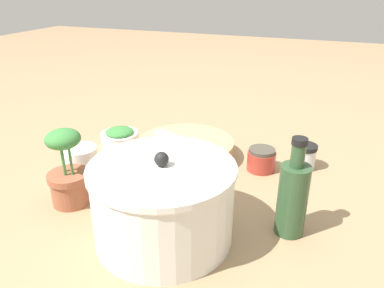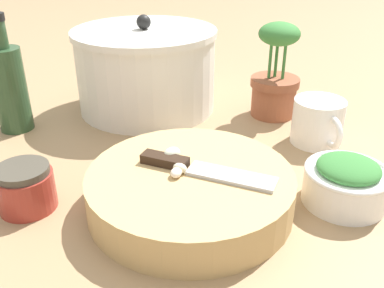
# 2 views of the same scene
# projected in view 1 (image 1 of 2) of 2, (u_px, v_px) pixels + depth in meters

# --- Properties ---
(ground_plane) EXTENTS (5.00, 5.00, 0.00)m
(ground_plane) POSITION_uv_depth(u_px,v_px,m) (187.00, 171.00, 1.03)
(ground_plane) COLOR #997A56
(cutting_board) EXTENTS (0.28, 0.28, 0.05)m
(cutting_board) POSITION_uv_depth(u_px,v_px,m) (186.00, 149.00, 1.09)
(cutting_board) COLOR tan
(cutting_board) RESTS_ON ground_plane
(chef_knife) EXTENTS (0.18, 0.09, 0.01)m
(chef_knife) POSITION_uv_depth(u_px,v_px,m) (181.00, 140.00, 1.08)
(chef_knife) COLOR black
(chef_knife) RESTS_ON cutting_board
(garlic_cloves) EXTENTS (0.04, 0.07, 0.02)m
(garlic_cloves) POSITION_uv_depth(u_px,v_px,m) (190.00, 142.00, 1.06)
(garlic_cloves) COLOR #EDE3C3
(garlic_cloves) RESTS_ON cutting_board
(herb_bowl) EXTENTS (0.12, 0.12, 0.07)m
(herb_bowl) POSITION_uv_depth(u_px,v_px,m) (120.00, 138.00, 1.15)
(herb_bowl) COLOR white
(herb_bowl) RESTS_ON ground_plane
(spice_jar) EXTENTS (0.06, 0.06, 0.07)m
(spice_jar) POSITION_uv_depth(u_px,v_px,m) (304.00, 156.00, 1.03)
(spice_jar) COLOR silver
(spice_jar) RESTS_ON ground_plane
(coffee_mug) EXTENTS (0.09, 0.12, 0.08)m
(coffee_mug) POSITION_uv_depth(u_px,v_px,m) (82.00, 161.00, 0.99)
(coffee_mug) COLOR white
(coffee_mug) RESTS_ON ground_plane
(honey_jar) EXTENTS (0.08, 0.08, 0.06)m
(honey_jar) POSITION_uv_depth(u_px,v_px,m) (261.00, 160.00, 1.02)
(honey_jar) COLOR #9E3328
(honey_jar) RESTS_ON ground_plane
(oil_bottle) EXTENTS (0.06, 0.06, 0.21)m
(oil_bottle) POSITION_uv_depth(u_px,v_px,m) (293.00, 197.00, 0.75)
(oil_bottle) COLOR #2D4C2D
(oil_bottle) RESTS_ON ground_plane
(stock_pot) EXTENTS (0.29, 0.29, 0.19)m
(stock_pot) POSITION_uv_depth(u_px,v_px,m) (163.00, 202.00, 0.74)
(stock_pot) COLOR silver
(stock_pot) RESTS_ON ground_plane
(potted_herb) EXTENTS (0.10, 0.10, 0.19)m
(potted_herb) POSITION_uv_depth(u_px,v_px,m) (68.00, 174.00, 0.85)
(potted_herb) COLOR #935138
(potted_herb) RESTS_ON ground_plane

